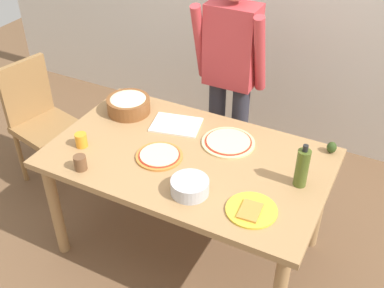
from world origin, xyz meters
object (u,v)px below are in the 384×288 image
(mixing_bowl_steel, at_px, (190,187))
(olive_oil_bottle, at_px, (302,168))
(person_cook, at_px, (230,71))
(pizza_cooked_on_tray, at_px, (159,156))
(cutting_board_white, at_px, (176,125))
(chair_wooden_left, at_px, (39,117))
(cup_orange, at_px, (81,140))
(popcorn_bowl, at_px, (128,104))
(avocado, at_px, (332,147))
(pizza_raw_on_board, at_px, (228,142))
(dining_table, at_px, (188,168))
(plate_with_slice, at_px, (251,210))
(cup_small_brown, at_px, (80,163))

(mixing_bowl_steel, distance_m, olive_oil_bottle, 0.59)
(person_cook, distance_m, mixing_bowl_steel, 1.07)
(pizza_cooked_on_tray, distance_m, cutting_board_white, 0.34)
(chair_wooden_left, distance_m, cutting_board_white, 1.13)
(pizza_cooked_on_tray, relative_size, cup_orange, 3.19)
(olive_oil_bottle, bearing_deg, pizza_cooked_on_tray, -170.36)
(popcorn_bowl, bearing_deg, chair_wooden_left, -174.39)
(person_cook, xyz_separation_m, cup_orange, (-0.53, -0.96, -0.14))
(person_cook, distance_m, avocado, 0.88)
(person_cook, bearing_deg, pizza_raw_on_board, -67.14)
(pizza_raw_on_board, bearing_deg, person_cook, 112.86)
(pizza_cooked_on_tray, distance_m, cup_orange, 0.48)
(person_cook, xyz_separation_m, avocado, (0.79, -0.35, -0.14))
(dining_table, bearing_deg, cutting_board_white, 130.92)
(popcorn_bowl, xyz_separation_m, cutting_board_white, (0.35, -0.00, -0.06))
(avocado, bearing_deg, pizza_cooked_on_tray, -150.25)
(pizza_cooked_on_tray, bearing_deg, plate_with_slice, -15.54)
(pizza_cooked_on_tray, xyz_separation_m, cup_small_brown, (-0.33, -0.29, 0.03))
(dining_table, distance_m, cutting_board_white, 0.34)
(chair_wooden_left, xyz_separation_m, mixing_bowl_steel, (1.47, -0.45, 0.26))
(dining_table, xyz_separation_m, person_cook, (-0.07, 0.76, 0.27))
(pizza_cooked_on_tray, xyz_separation_m, cup_orange, (-0.46, -0.12, 0.03))
(plate_with_slice, height_order, mixing_bowl_steel, mixing_bowl_steel)
(chair_wooden_left, bearing_deg, cup_orange, -27.39)
(popcorn_bowl, bearing_deg, dining_table, -23.45)
(cup_small_brown, bearing_deg, person_cook, 70.56)
(chair_wooden_left, xyz_separation_m, popcorn_bowl, (0.76, 0.07, 0.28))
(popcorn_bowl, height_order, avocado, popcorn_bowl)
(olive_oil_bottle, relative_size, avocado, 3.66)
(pizza_cooked_on_tray, relative_size, mixing_bowl_steel, 1.35)
(chair_wooden_left, bearing_deg, mixing_bowl_steel, -16.84)
(chair_wooden_left, relative_size, cup_small_brown, 11.18)
(dining_table, bearing_deg, avocado, 29.37)
(olive_oil_bottle, relative_size, cup_small_brown, 3.01)
(pizza_raw_on_board, distance_m, avocado, 0.60)
(cutting_board_white, height_order, avocado, avocado)
(pizza_cooked_on_tray, distance_m, plate_with_slice, 0.65)
(cup_small_brown, height_order, avocado, cup_small_brown)
(mixing_bowl_steel, height_order, cup_small_brown, cup_small_brown)
(chair_wooden_left, height_order, cutting_board_white, chair_wooden_left)
(cup_orange, distance_m, cutting_board_white, 0.59)
(pizza_cooked_on_tray, bearing_deg, person_cook, 85.24)
(cutting_board_white, bearing_deg, cup_orange, -131.24)
(pizza_cooked_on_tray, height_order, cup_small_brown, cup_small_brown)
(dining_table, bearing_deg, plate_with_slice, -28.12)
(pizza_raw_on_board, bearing_deg, dining_table, -126.11)
(dining_table, relative_size, mixing_bowl_steel, 8.00)
(mixing_bowl_steel, bearing_deg, chair_wooden_left, 163.16)
(chair_wooden_left, bearing_deg, plate_with_slice, -13.44)
(person_cook, distance_m, olive_oil_bottle, 1.01)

